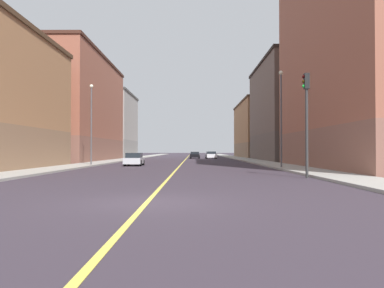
{
  "coord_description": "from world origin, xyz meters",
  "views": [
    {
      "loc": [
        1.44,
        -11.56,
        1.61
      ],
      "look_at": [
        1.17,
        41.17,
        2.46
      ],
      "focal_mm": 35.13,
      "sensor_mm": 36.0,
      "label": 1
    }
  ],
  "objects_px": {
    "car_silver": "(134,159)",
    "traffic_light_left_near": "(306,110)",
    "building_left_near": "(369,37)",
    "street_lamp_right_near": "(91,117)",
    "building_left_far": "(263,130)",
    "building_left_mid": "(294,112)",
    "building_right_midblock": "(72,109)",
    "street_lamp_left_near": "(281,110)",
    "car_black": "(195,155)",
    "car_white": "(211,155)",
    "building_right_distant": "(107,126)"
  },
  "relations": [
    {
      "from": "car_white",
      "to": "street_lamp_right_near",
      "type": "bearing_deg",
      "value": -112.13
    },
    {
      "from": "building_left_far",
      "to": "car_black",
      "type": "bearing_deg",
      "value": -144.06
    },
    {
      "from": "building_left_far",
      "to": "street_lamp_right_near",
      "type": "distance_m",
      "value": 50.79
    },
    {
      "from": "car_silver",
      "to": "car_white",
      "type": "bearing_deg",
      "value": 73.94
    },
    {
      "from": "building_left_far",
      "to": "building_left_mid",
      "type": "bearing_deg",
      "value": -90.0
    },
    {
      "from": "building_left_near",
      "to": "street_lamp_right_near",
      "type": "relative_size",
      "value": 2.9
    },
    {
      "from": "building_left_near",
      "to": "building_right_distant",
      "type": "xyz_separation_m",
      "value": [
        -33.23,
        45.43,
        -4.74
      ]
    },
    {
      "from": "car_white",
      "to": "street_lamp_left_near",
      "type": "bearing_deg",
      "value": -83.78
    },
    {
      "from": "building_left_far",
      "to": "building_right_midblock",
      "type": "xyz_separation_m",
      "value": [
        -33.23,
        -26.54,
        1.63
      ]
    },
    {
      "from": "building_left_near",
      "to": "street_lamp_left_near",
      "type": "height_order",
      "value": "building_left_near"
    },
    {
      "from": "building_left_far",
      "to": "car_white",
      "type": "distance_m",
      "value": 16.67
    },
    {
      "from": "building_left_near",
      "to": "traffic_light_left_near",
      "type": "xyz_separation_m",
      "value": [
        -8.68,
        -10.73,
        -7.52
      ]
    },
    {
      "from": "car_black",
      "to": "car_silver",
      "type": "distance_m",
      "value": 32.8
    },
    {
      "from": "street_lamp_right_near",
      "to": "car_white",
      "type": "bearing_deg",
      "value": 67.87
    },
    {
      "from": "building_left_mid",
      "to": "building_left_far",
      "type": "relative_size",
      "value": 0.85
    },
    {
      "from": "street_lamp_left_near",
      "to": "street_lamp_right_near",
      "type": "distance_m",
      "value": 18.76
    },
    {
      "from": "building_left_mid",
      "to": "car_white",
      "type": "height_order",
      "value": "building_left_mid"
    },
    {
      "from": "building_left_near",
      "to": "traffic_light_left_near",
      "type": "relative_size",
      "value": 3.9
    },
    {
      "from": "building_left_mid",
      "to": "street_lamp_right_near",
      "type": "bearing_deg",
      "value": -143.14
    },
    {
      "from": "car_black",
      "to": "car_silver",
      "type": "xyz_separation_m",
      "value": [
        -6.36,
        -32.17,
        0.01
      ]
    },
    {
      "from": "building_left_near",
      "to": "car_white",
      "type": "relative_size",
      "value": 5.11
    },
    {
      "from": "building_left_near",
      "to": "car_black",
      "type": "relative_size",
      "value": 5.85
    },
    {
      "from": "traffic_light_left_near",
      "to": "car_silver",
      "type": "bearing_deg",
      "value": 126.54
    },
    {
      "from": "traffic_light_left_near",
      "to": "car_silver",
      "type": "height_order",
      "value": "traffic_light_left_near"
    },
    {
      "from": "building_left_near",
      "to": "street_lamp_right_near",
      "type": "xyz_separation_m",
      "value": [
        -25.56,
        5.49,
        -6.43
      ]
    },
    {
      "from": "building_left_near",
      "to": "building_left_far",
      "type": "xyz_separation_m",
      "value": [
        0.0,
        49.37,
        -5.43
      ]
    },
    {
      "from": "building_left_near",
      "to": "car_white",
      "type": "xyz_separation_m",
      "value": [
        -11.93,
        39.02,
        -10.76
      ]
    },
    {
      "from": "car_silver",
      "to": "traffic_light_left_near",
      "type": "bearing_deg",
      "value": -53.46
    },
    {
      "from": "building_left_mid",
      "to": "traffic_light_left_near",
      "type": "distance_m",
      "value": 36.61
    },
    {
      "from": "street_lamp_left_near",
      "to": "car_silver",
      "type": "bearing_deg",
      "value": 154.67
    },
    {
      "from": "building_left_near",
      "to": "traffic_light_left_near",
      "type": "bearing_deg",
      "value": -128.97
    },
    {
      "from": "building_left_near",
      "to": "building_right_midblock",
      "type": "height_order",
      "value": "building_left_near"
    },
    {
      "from": "car_silver",
      "to": "car_black",
      "type": "bearing_deg",
      "value": 78.82
    },
    {
      "from": "street_lamp_right_near",
      "to": "building_right_distant",
      "type": "bearing_deg",
      "value": 100.86
    },
    {
      "from": "traffic_light_left_near",
      "to": "car_black",
      "type": "xyz_separation_m",
      "value": [
        -6.3,
        49.25,
        -3.27
      ]
    },
    {
      "from": "building_right_midblock",
      "to": "car_silver",
      "type": "bearing_deg",
      "value": -54.2
    },
    {
      "from": "building_right_midblock",
      "to": "street_lamp_left_near",
      "type": "bearing_deg",
      "value": -41.93
    },
    {
      "from": "building_left_mid",
      "to": "building_left_near",
      "type": "bearing_deg",
      "value": -90.0
    },
    {
      "from": "building_left_far",
      "to": "building_right_distant",
      "type": "xyz_separation_m",
      "value": [
        -33.23,
        -3.95,
        0.69
      ]
    },
    {
      "from": "building_right_midblock",
      "to": "street_lamp_right_near",
      "type": "height_order",
      "value": "building_right_midblock"
    },
    {
      "from": "street_lamp_left_near",
      "to": "building_right_distant",
      "type": "bearing_deg",
      "value": 119.3
    },
    {
      "from": "car_white",
      "to": "car_silver",
      "type": "xyz_separation_m",
      "value": [
        -9.41,
        -32.68,
        -0.01
      ]
    },
    {
      "from": "car_black",
      "to": "street_lamp_right_near",
      "type": "bearing_deg",
      "value": -107.77
    },
    {
      "from": "building_left_far",
      "to": "building_right_distant",
      "type": "height_order",
      "value": "building_right_distant"
    },
    {
      "from": "building_left_far",
      "to": "car_white",
      "type": "relative_size",
      "value": 5.35
    },
    {
      "from": "traffic_light_left_near",
      "to": "street_lamp_left_near",
      "type": "relative_size",
      "value": 0.73
    },
    {
      "from": "building_right_midblock",
      "to": "street_lamp_right_near",
      "type": "bearing_deg",
      "value": -66.15
    },
    {
      "from": "traffic_light_left_near",
      "to": "street_lamp_left_near",
      "type": "bearing_deg",
      "value": 84.53
    },
    {
      "from": "building_left_near",
      "to": "building_left_mid",
      "type": "bearing_deg",
      "value": 90.0
    },
    {
      "from": "building_right_midblock",
      "to": "car_white",
      "type": "xyz_separation_m",
      "value": [
        21.3,
        16.19,
        -6.96
      ]
    }
  ]
}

